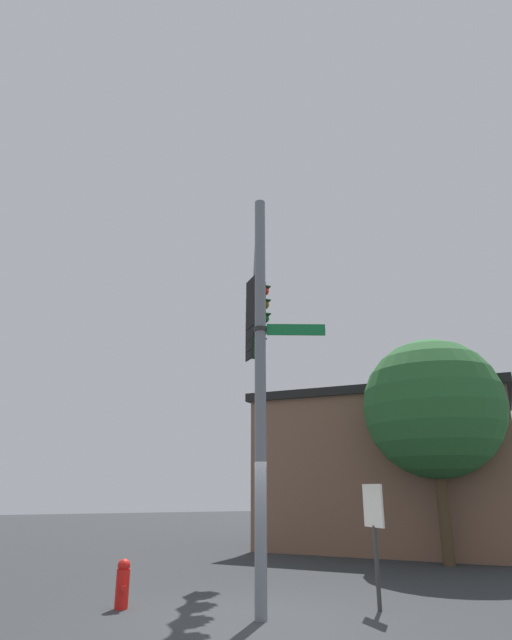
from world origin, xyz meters
The scene contains 12 objects.
ground_plane centered at (0.00, 0.00, 0.00)m, with size 80.00×80.00×0.00m, color #2D3033.
signal_pole centered at (0.00, 0.00, 3.87)m, with size 0.21×0.21×7.74m, color slate.
mast_arm centered at (-2.73, 0.99, 7.05)m, with size 0.19×0.19×5.81m, color slate.
traffic_light_nearest_pole centered at (-2.00, 0.75, 6.26)m, with size 0.54×0.49×1.31m.
traffic_light_mid_inner centered at (-3.02, 1.12, 6.26)m, with size 0.54×0.49×1.31m.
traffic_light_mid_outer centered at (-4.03, 1.48, 6.26)m, with size 0.54×0.49×1.31m.
traffic_light_arm_end centered at (-5.04, 1.85, 6.26)m, with size 0.54×0.49×1.31m.
street_name_sign centered at (0.14, 0.39, 4.96)m, with size 0.57×1.31×0.22m.
storefront_building centered at (-8.14, 8.52, 2.70)m, with size 11.08×11.05×5.38m.
tree_by_storefront centered at (-3.93, 7.24, 4.37)m, with size 4.20×4.20×6.49m.
fire_hydrant centered at (-1.70, -2.02, 0.42)m, with size 0.35×0.24×0.82m.
historical_marker centered at (0.11, 2.21, 1.40)m, with size 0.60×0.08×2.13m.
Camera 1 is at (8.85, -3.54, 2.06)m, focal length 29.11 mm.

